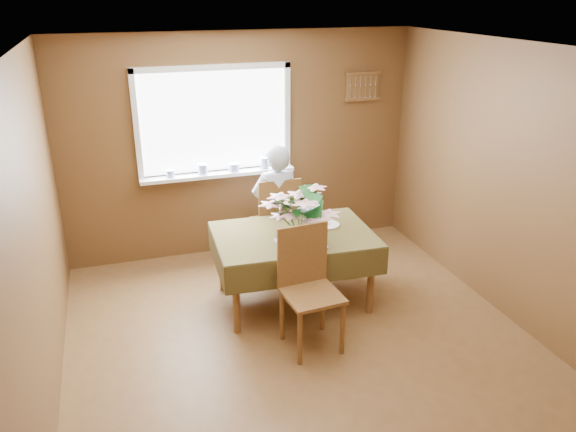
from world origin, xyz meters
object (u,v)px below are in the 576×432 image
object	(u,v)px
dining_table	(294,242)
chair_near	(308,283)
chair_far	(277,220)
seated_woman	(276,210)
flower_bouquet	(299,210)

from	to	relation	value
dining_table	chair_near	size ratio (longest dim) A/B	1.46
chair_far	chair_near	distance (m)	1.43
dining_table	seated_woman	distance (m)	0.70
flower_bouquet	seated_woman	bearing A→B (deg)	86.12
seated_woman	chair_far	bearing A→B (deg)	-114.00
chair_far	flower_bouquet	world-z (taller)	flower_bouquet
seated_woman	dining_table	bearing A→B (deg)	88.23
chair_far	dining_table	bearing A→B (deg)	86.09
chair_far	flower_bouquet	xyz separation A→B (m)	(-0.08, -0.95, 0.48)
chair_far	seated_woman	size ratio (longest dim) A/B	0.75
dining_table	seated_woman	world-z (taller)	seated_woman
flower_bouquet	chair_far	bearing A→B (deg)	85.16
chair_near	chair_far	bearing A→B (deg)	79.16
chair_far	flower_bouquet	distance (m)	1.07
dining_table	flower_bouquet	size ratio (longest dim) A/B	2.67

